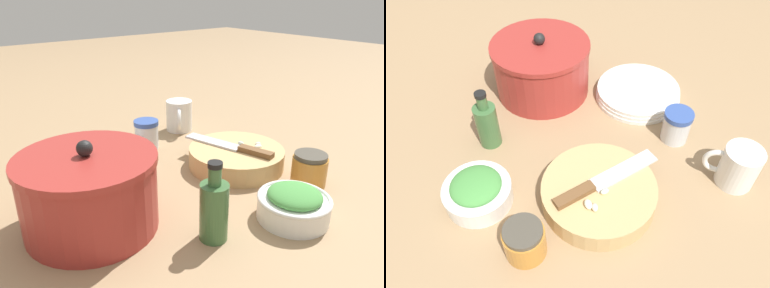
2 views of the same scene
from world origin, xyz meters
The scene contains 11 objects.
ground_plane centered at (0.00, 0.00, 0.00)m, with size 5.00×5.00×0.00m, color #997A56.
cutting_board centered at (-0.02, -0.12, 0.02)m, with size 0.23×0.23×0.05m.
chef_knife centered at (-0.01, -0.11, 0.05)m, with size 0.23×0.08×0.01m.
garlic_cloves centered at (-0.04, -0.15, 0.05)m, with size 0.06×0.04×0.01m.
herb_bowl centered at (-0.25, -0.04, 0.03)m, with size 0.14×0.14×0.07m.
spice_jar centered at (0.21, -0.01, 0.04)m, with size 0.07×0.07×0.08m.
coffee_mug centered at (0.27, -0.16, 0.05)m, with size 0.10×0.09×0.09m.
plate_stack centered at (0.20, 0.16, 0.01)m, with size 0.22×0.22×0.03m.
honey_jar centered at (-0.18, -0.18, 0.04)m, with size 0.08×0.08×0.07m.
oil_bottle centered at (-0.20, 0.12, 0.06)m, with size 0.05×0.05×0.15m.
stock_pot centered at (-0.03, 0.26, 0.07)m, with size 0.25×0.25×0.17m.
Camera 1 is at (-0.59, 0.49, 0.40)m, focal length 35.00 mm.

